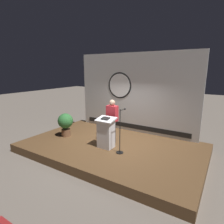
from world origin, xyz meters
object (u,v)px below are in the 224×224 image
object	(u,v)px
speaker_person	(112,121)
potted_plant	(65,123)
microphone_stand	(120,138)
podium	(106,133)

from	to	relation	value
speaker_person	potted_plant	world-z (taller)	speaker_person
speaker_person	microphone_stand	world-z (taller)	speaker_person
podium	speaker_person	world-z (taller)	speaker_person
microphone_stand	potted_plant	bearing A→B (deg)	176.12
potted_plant	podium	bearing A→B (deg)	-2.08
podium	potted_plant	xyz separation A→B (m)	(-2.04, 0.07, 0.04)
podium	microphone_stand	bearing A→B (deg)	-9.51
potted_plant	speaker_person	bearing A→B (deg)	11.47
podium	microphone_stand	xyz separation A→B (m)	(0.65, -0.11, -0.02)
speaker_person	microphone_stand	bearing A→B (deg)	-40.53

